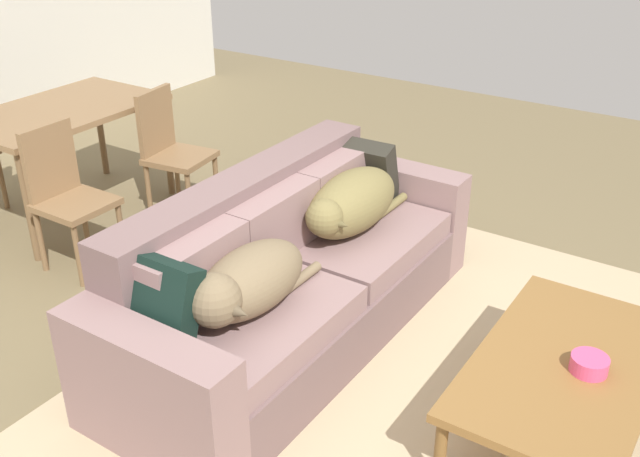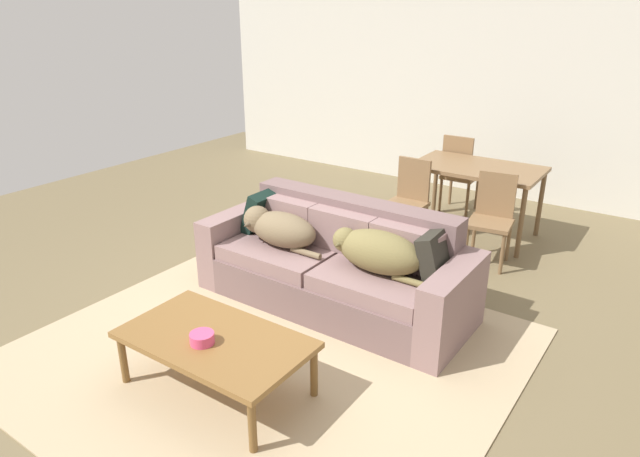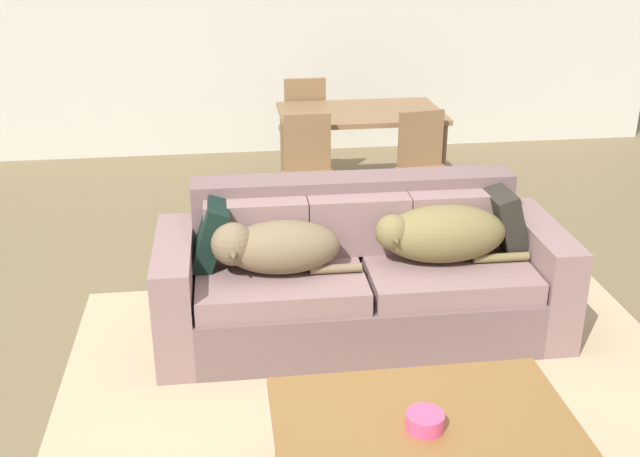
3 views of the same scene
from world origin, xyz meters
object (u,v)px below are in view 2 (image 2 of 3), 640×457
at_px(dining_chair_near_left, 408,198).
at_px(dog_on_left_cushion, 278,228).
at_px(dining_table, 477,173).
at_px(dining_chair_far_left, 459,171).
at_px(throw_pillow_by_right_arm, 436,257).
at_px(dog_on_right_cushion, 377,251).
at_px(coffee_table, 215,342).
at_px(bowl_on_coffee_table, 202,338).
at_px(couch, 337,267).
at_px(throw_pillow_by_left_arm, 262,211).
at_px(dining_chair_near_right, 492,215).

bearing_deg(dining_chair_near_left, dog_on_left_cushion, -103.02).
xyz_separation_m(dining_table, dining_chair_far_left, (-0.41, 0.56, -0.18)).
height_order(throw_pillow_by_right_arm, dining_chair_near_left, dining_chair_near_left).
height_order(dog_on_right_cushion, coffee_table, dog_on_right_cushion).
xyz_separation_m(dog_on_left_cushion, dog_on_right_cushion, (0.94, 0.03, 0.01)).
relative_size(coffee_table, bowl_on_coffee_table, 7.90).
height_order(coffee_table, dining_table, dining_table).
relative_size(throw_pillow_by_right_arm, dining_chair_far_left, 0.39).
height_order(couch, dining_table, couch).
xyz_separation_m(dog_on_right_cushion, dining_table, (-0.04, 2.27, 0.07)).
distance_m(dog_on_left_cushion, throw_pillow_by_right_arm, 1.38).
bearing_deg(throw_pillow_by_left_arm, couch, -4.30).
bearing_deg(dining_chair_near_left, throw_pillow_by_right_arm, -57.28).
bearing_deg(dining_chair_near_right, coffee_table, -112.49).
height_order(throw_pillow_by_right_arm, dining_chair_near_right, dining_chair_near_right).
xyz_separation_m(dining_chair_near_right, dining_chair_far_left, (-0.81, 1.17, 0.03)).
height_order(throw_pillow_by_left_arm, coffee_table, throw_pillow_by_left_arm).
bearing_deg(throw_pillow_by_right_arm, bowl_on_coffee_table, -118.98).
xyz_separation_m(dog_on_left_cushion, dining_table, (0.90, 2.30, 0.08)).
bearing_deg(couch, dog_on_right_cushion, -13.55).
bearing_deg(dining_chair_near_left, dining_chair_far_left, 85.62).
relative_size(dog_on_left_cushion, dining_table, 0.62).
distance_m(throw_pillow_by_right_arm, bowl_on_coffee_table, 1.81).
height_order(dog_on_right_cushion, dining_chair_far_left, dining_chair_far_left).
bearing_deg(dog_on_right_cushion, dining_chair_near_left, 108.63).
relative_size(dog_on_left_cushion, bowl_on_coffee_table, 5.25).
relative_size(coffee_table, dining_chair_far_left, 1.28).
bearing_deg(coffee_table, couch, 89.86).
relative_size(throw_pillow_by_right_arm, coffee_table, 0.31).
distance_m(dog_on_left_cushion, dining_chair_far_left, 2.90).
bearing_deg(bowl_on_coffee_table, dining_chair_near_left, 91.72).
bearing_deg(dog_on_left_cushion, dining_chair_far_left, 80.89).
distance_m(dog_on_right_cushion, bowl_on_coffee_table, 1.50).
height_order(dog_on_right_cushion, dining_table, dog_on_right_cushion).
xyz_separation_m(dining_chair_near_left, dining_chair_far_left, (0.09, 1.16, 0.03)).
bearing_deg(dining_table, dining_chair_near_left, -129.76).
bearing_deg(throw_pillow_by_left_arm, coffee_table, -60.50).
bearing_deg(dog_on_left_cushion, dining_chair_near_right, 53.10).
bearing_deg(couch, dining_chair_far_left, 91.01).
distance_m(couch, dining_table, 2.23).
distance_m(dog_on_right_cushion, throw_pillow_by_left_arm, 1.30).
xyz_separation_m(couch, dining_table, (0.39, 2.17, 0.36)).
distance_m(couch, dining_chair_near_left, 1.57).
height_order(dog_on_right_cushion, bowl_on_coffee_table, dog_on_right_cushion).
relative_size(throw_pillow_by_left_arm, coffee_table, 0.31).
height_order(coffee_table, bowl_on_coffee_table, bowl_on_coffee_table).
distance_m(coffee_table, dining_chair_near_left, 3.00).
xyz_separation_m(bowl_on_coffee_table, dining_chair_near_right, (0.81, 3.09, 0.05)).
bearing_deg(couch, throw_pillow_by_left_arm, 176.33).
relative_size(couch, throw_pillow_by_right_arm, 6.18).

